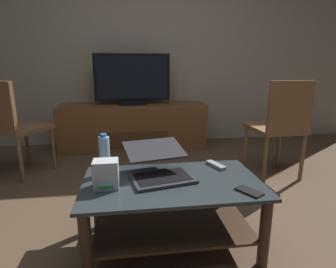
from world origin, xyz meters
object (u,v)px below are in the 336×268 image
at_px(media_cabinet, 134,126).
at_px(tv_remote, 216,165).
at_px(television, 132,80).
at_px(cell_phone, 249,191).
at_px(router_box, 106,174).
at_px(side_chair, 12,123).
at_px(laptop, 159,166).
at_px(water_bottle_near, 105,156).
at_px(dining_chair, 280,124).
at_px(coffee_table, 172,203).

xyz_separation_m(media_cabinet, tv_remote, (0.51, -1.89, 0.15)).
height_order(television, cell_phone, television).
distance_m(media_cabinet, router_box, 2.13).
distance_m(television, cell_phone, 2.36).
distance_m(side_chair, cell_phone, 2.25).
distance_m(side_chair, laptop, 1.73).
xyz_separation_m(television, laptop, (0.12, -1.97, -0.39)).
height_order(media_cabinet, water_bottle_near, water_bottle_near).
bearing_deg(side_chair, cell_phone, -40.59).
bearing_deg(dining_chair, coffee_table, -142.37).
bearing_deg(side_chair, media_cabinet, 35.41).
bearing_deg(tv_remote, side_chair, 125.51).
bearing_deg(laptop, side_chair, 136.92).
relative_size(coffee_table, laptop, 2.18).
xyz_separation_m(router_box, cell_phone, (0.74, -0.16, -0.07)).
relative_size(media_cabinet, television, 1.96).
relative_size(media_cabinet, laptop, 3.94).
bearing_deg(media_cabinet, dining_chair, -41.78).
bearing_deg(water_bottle_near, media_cabinet, 84.22).
relative_size(media_cabinet, dining_chair, 1.96).
relative_size(dining_chair, water_bottle_near, 3.66).
bearing_deg(tv_remote, coffee_table, -170.37).
xyz_separation_m(dining_chair, water_bottle_near, (-1.53, -0.73, 0.01)).
distance_m(cell_phone, tv_remote, 0.39).
height_order(coffee_table, media_cabinet, media_cabinet).
height_order(laptop, tv_remote, laptop).
distance_m(coffee_table, tv_remote, 0.40).
distance_m(television, laptop, 2.01).
xyz_separation_m(media_cabinet, laptop, (0.12, -1.99, 0.20)).
distance_m(media_cabinet, television, 0.58).
distance_m(router_box, water_bottle_near, 0.19).
bearing_deg(cell_phone, side_chair, 107.55).
relative_size(dining_chair, router_box, 6.04).
height_order(dining_chair, cell_phone, dining_chair).
distance_m(laptop, water_bottle_near, 0.33).
xyz_separation_m(coffee_table, router_box, (-0.36, -0.03, 0.21)).
bearing_deg(cell_phone, tv_remote, 67.10).
xyz_separation_m(coffee_table, media_cabinet, (-0.19, 2.08, 0.00)).
bearing_deg(coffee_table, cell_phone, -27.11).
xyz_separation_m(laptop, cell_phone, (0.44, -0.28, -0.06)).
bearing_deg(television, coffee_table, -84.75).
height_order(side_chair, tv_remote, side_chair).
bearing_deg(router_box, media_cabinet, 85.27).
xyz_separation_m(coffee_table, dining_chair, (1.15, 0.89, 0.25)).
relative_size(side_chair, cell_phone, 6.63).
relative_size(side_chair, tv_remote, 5.80).
xyz_separation_m(television, router_box, (-0.17, -2.09, -0.37)).
distance_m(media_cabinet, dining_chair, 1.81).
height_order(media_cabinet, dining_chair, dining_chair).
bearing_deg(router_box, cell_phone, -12.32).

